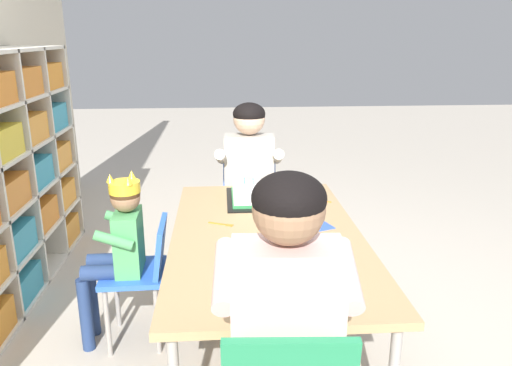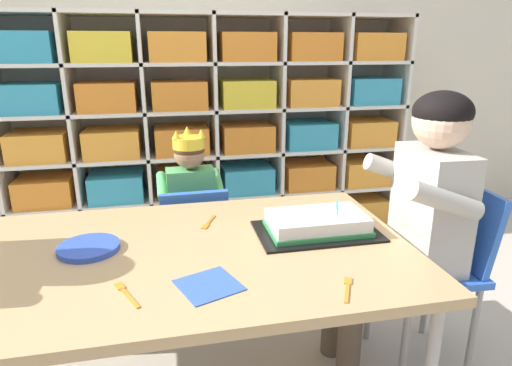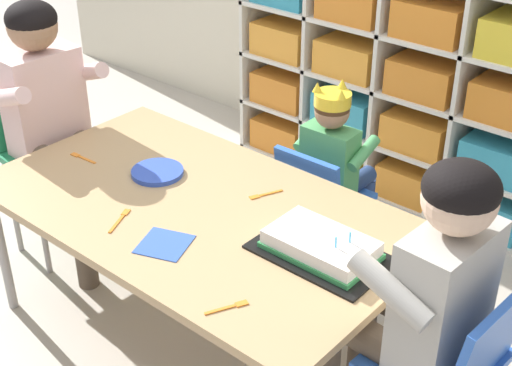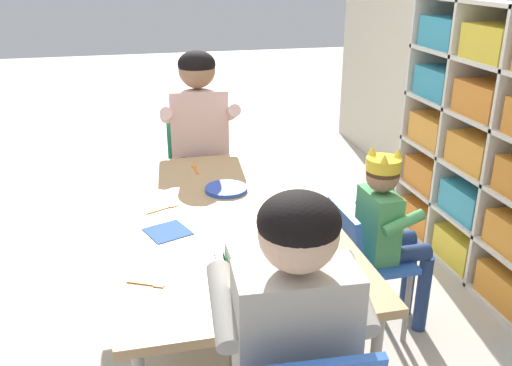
# 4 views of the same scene
# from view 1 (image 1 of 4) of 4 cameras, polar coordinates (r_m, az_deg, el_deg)

# --- Properties ---
(ground) EXTENTS (16.00, 16.00, 0.00)m
(ground) POSITION_cam_1_polar(r_m,az_deg,el_deg) (2.50, 1.18, -18.00)
(ground) COLOR #BCB2A3
(activity_table) EXTENTS (1.48, 0.84, 0.57)m
(activity_table) POSITION_cam_1_polar(r_m,az_deg,el_deg) (2.24, 1.26, -6.68)
(activity_table) COLOR tan
(activity_table) RESTS_ON ground
(classroom_chair_blue) EXTENTS (0.31, 0.31, 0.60)m
(classroom_chair_blue) POSITION_cam_1_polar(r_m,az_deg,el_deg) (2.42, -12.82, -9.66)
(classroom_chair_blue) COLOR blue
(classroom_chair_blue) RESTS_ON ground
(child_with_crown) EXTENTS (0.30, 0.31, 0.84)m
(child_with_crown) POSITION_cam_1_polar(r_m,az_deg,el_deg) (2.37, -15.46, -6.34)
(child_with_crown) COLOR #4C9E5B
(child_with_crown) RESTS_ON ground
(adult_helper_seated) EXTENTS (0.44, 0.42, 1.10)m
(adult_helper_seated) POSITION_cam_1_polar(r_m,az_deg,el_deg) (1.46, 3.35, -13.66)
(adult_helper_seated) COLOR beige
(adult_helper_seated) RESTS_ON ground
(classroom_chair_guest_side) EXTENTS (0.35, 0.38, 0.71)m
(classroom_chair_guest_side) POSITION_cam_1_polar(r_m,az_deg,el_deg) (3.16, -0.76, -1.50)
(classroom_chair_guest_side) COLOR blue
(classroom_chair_guest_side) RESTS_ON ground
(guest_at_table_side) EXTENTS (0.44, 0.42, 1.04)m
(guest_at_table_side) POSITION_cam_1_polar(r_m,az_deg,el_deg) (2.99, -0.77, 1.50)
(guest_at_table_side) COLOR #B2ADA3
(guest_at_table_side) RESTS_ON ground
(birthday_cake_on_tray) EXTENTS (0.41, 0.25, 0.10)m
(birthday_cake_on_tray) POSITION_cam_1_polar(r_m,az_deg,el_deg) (2.66, -0.63, -1.38)
(birthday_cake_on_tray) COLOR black
(birthday_cake_on_tray) RESTS_ON activity_table
(paper_plate_stack) EXTENTS (0.19, 0.19, 0.02)m
(paper_plate_stack) POSITION_cam_1_polar(r_m,az_deg,el_deg) (1.99, 0.19, -8.51)
(paper_plate_stack) COLOR blue
(paper_plate_stack) RESTS_ON activity_table
(paper_napkin_square) EXTENTS (0.19, 0.19, 0.00)m
(paper_napkin_square) POSITION_cam_1_polar(r_m,az_deg,el_deg) (2.33, 6.61, -4.85)
(paper_napkin_square) COLOR #3356B7
(paper_napkin_square) RESTS_ON activity_table
(fork_near_child_seat) EXTENTS (0.13, 0.02, 0.00)m
(fork_near_child_seat) POSITION_cam_1_polar(r_m,az_deg,el_deg) (1.73, 4.36, -12.91)
(fork_near_child_seat) COLOR orange
(fork_near_child_seat) RESTS_ON activity_table
(fork_at_table_front_edge) EXTENTS (0.07, 0.12, 0.00)m
(fork_at_table_front_edge) POSITION_cam_1_polar(r_m,az_deg,el_deg) (2.68, 7.13, -2.01)
(fork_at_table_front_edge) COLOR orange
(fork_at_table_front_edge) RESTS_ON activity_table
(fork_scattered_mid_table) EXTENTS (0.07, 0.14, 0.00)m
(fork_scattered_mid_table) POSITION_cam_1_polar(r_m,az_deg,el_deg) (2.14, 7.55, -6.91)
(fork_scattered_mid_table) COLOR orange
(fork_scattered_mid_table) RESTS_ON activity_table
(fork_by_napkin) EXTENTS (0.06, 0.12, 0.00)m
(fork_by_napkin) POSITION_cam_1_polar(r_m,az_deg,el_deg) (2.34, -3.86, -4.74)
(fork_by_napkin) COLOR orange
(fork_by_napkin) RESTS_ON activity_table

